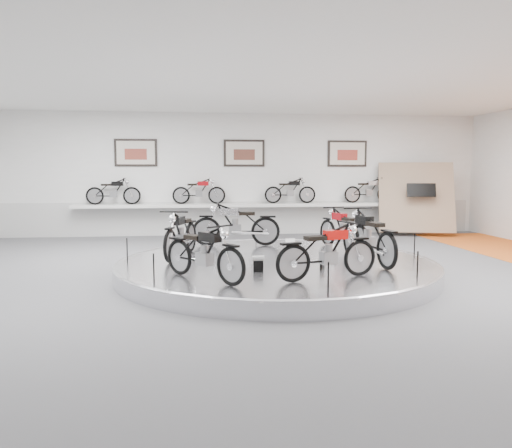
{
  "coord_description": "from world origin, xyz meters",
  "views": [
    {
      "loc": [
        -1.59,
        -9.54,
        2.09
      ],
      "look_at": [
        -0.37,
        0.6,
        1.02
      ],
      "focal_mm": 35.0,
      "sensor_mm": 36.0,
      "label": 1
    }
  ],
  "objects": [
    {
      "name": "platform_rim",
      "position": [
        0.0,
        0.3,
        0.27
      ],
      "size": [
        6.4,
        6.4,
        0.1
      ],
      "primitive_type": "torus",
      "color": "#B2B2BA",
      "rests_on": "display_platform"
    },
    {
      "name": "wall_front",
      "position": [
        0.0,
        -7.0,
        2.0
      ],
      "size": [
        16.0,
        0.0,
        16.0
      ],
      "primitive_type": "plane",
      "rotation": [
        -1.57,
        0.0,
        0.0
      ],
      "color": "white",
      "rests_on": "floor"
    },
    {
      "name": "shelf",
      "position": [
        0.0,
        6.7,
        1.0
      ],
      "size": [
        11.0,
        0.55,
        0.1
      ],
      "primitive_type": "cube",
      "color": "silver",
      "rests_on": "wall_back"
    },
    {
      "name": "dado_band",
      "position": [
        0.0,
        6.98,
        0.55
      ],
      "size": [
        15.68,
        0.04,
        1.1
      ],
      "primitive_type": "cube",
      "color": "#BCBCBA",
      "rests_on": "floor"
    },
    {
      "name": "display_panel",
      "position": [
        5.6,
        6.1,
        1.25
      ],
      "size": [
        2.56,
        1.52,
        2.3
      ],
      "primitive_type": "cube",
      "rotation": [
        -0.35,
        0.0,
        -0.26
      ],
      "color": "#8F745E",
      "rests_on": "floor"
    },
    {
      "name": "shelf_bike_a",
      "position": [
        -4.2,
        6.7,
        1.42
      ],
      "size": [
        1.22,
        0.43,
        0.73
      ],
      "primitive_type": null,
      "color": "black",
      "rests_on": "shelf"
    },
    {
      "name": "bike_c",
      "position": [
        -1.92,
        0.95,
        0.81
      ],
      "size": [
        1.07,
        1.82,
        1.01
      ],
      "primitive_type": null,
      "rotation": [
        0.0,
        0.0,
        4.42
      ],
      "color": "black",
      "rests_on": "display_platform"
    },
    {
      "name": "poster_right",
      "position": [
        3.5,
        6.96,
        2.7
      ],
      "size": [
        1.35,
        0.06,
        0.88
      ],
      "primitive_type": "cube",
      "color": "beige",
      "rests_on": "wall_back"
    },
    {
      "name": "shelf_bike_d",
      "position": [
        4.2,
        6.7,
        1.42
      ],
      "size": [
        1.22,
        0.43,
        0.73
      ],
      "primitive_type": null,
      "color": "#B7B7BD",
      "rests_on": "shelf"
    },
    {
      "name": "display_platform",
      "position": [
        0.0,
        0.3,
        0.15
      ],
      "size": [
        6.4,
        6.4,
        0.3
      ],
      "primitive_type": "cylinder",
      "color": "silver",
      "rests_on": "floor"
    },
    {
      "name": "bike_b",
      "position": [
        -0.64,
        2.44,
        0.83
      ],
      "size": [
        1.86,
        0.82,
        1.06
      ],
      "primitive_type": null,
      "rotation": [
        0.0,
        0.0,
        3.04
      ],
      "color": "#B7B7BD",
      "rests_on": "display_platform"
    },
    {
      "name": "ceiling",
      "position": [
        0.0,
        0.0,
        4.0
      ],
      "size": [
        16.0,
        16.0,
        0.0
      ],
      "primitive_type": "plane",
      "rotation": [
        3.14,
        0.0,
        0.0
      ],
      "color": "white",
      "rests_on": "wall_back"
    },
    {
      "name": "bike_a",
      "position": [
        1.76,
        1.53,
        0.79
      ],
      "size": [
        1.05,
        1.75,
        0.97
      ],
      "primitive_type": null,
      "rotation": [
        0.0,
        0.0,
        1.87
      ],
      "color": "maroon",
      "rests_on": "display_platform"
    },
    {
      "name": "poster_center",
      "position": [
        0.0,
        6.96,
        2.7
      ],
      "size": [
        1.35,
        0.06,
        0.88
      ],
      "primitive_type": "cube",
      "color": "beige",
      "rests_on": "wall_back"
    },
    {
      "name": "floor",
      "position": [
        0.0,
        0.0,
        0.0
      ],
      "size": [
        16.0,
        16.0,
        0.0
      ],
      "primitive_type": "plane",
      "color": "#535355",
      "rests_on": "ground"
    },
    {
      "name": "bike_e",
      "position": [
        0.57,
        -1.53,
        0.78
      ],
      "size": [
        1.72,
        1.01,
        0.95
      ],
      "primitive_type": null,
      "rotation": [
        0.0,
        0.0,
        6.57
      ],
      "color": "red",
      "rests_on": "display_platform"
    },
    {
      "name": "wall_back",
      "position": [
        0.0,
        7.0,
        2.0
      ],
      "size": [
        16.0,
        0.0,
        16.0
      ],
      "primitive_type": "plane",
      "rotation": [
        1.57,
        0.0,
        0.0
      ],
      "color": "white",
      "rests_on": "floor"
    },
    {
      "name": "bike_f",
      "position": [
        1.75,
        -0.18,
        0.84
      ],
      "size": [
        0.91,
        1.9,
        1.08
      ],
      "primitive_type": null,
      "rotation": [
        0.0,
        0.0,
        8.0
      ],
      "color": "black",
      "rests_on": "display_platform"
    },
    {
      "name": "poster_left",
      "position": [
        -3.5,
        6.96,
        2.7
      ],
      "size": [
        1.35,
        0.06,
        0.88
      ],
      "primitive_type": "cube",
      "color": "beige",
      "rests_on": "wall_back"
    },
    {
      "name": "shelf_bike_b",
      "position": [
        -1.5,
        6.7,
        1.42
      ],
      "size": [
        1.22,
        0.43,
        0.73
      ],
      "primitive_type": null,
      "color": "maroon",
      "rests_on": "shelf"
    },
    {
      "name": "shelf_bike_c",
      "position": [
        1.5,
        6.7,
        1.42
      ],
      "size": [
        1.22,
        0.43,
        0.73
      ],
      "primitive_type": null,
      "color": "black",
      "rests_on": "shelf"
    },
    {
      "name": "bike_d",
      "position": [
        -1.48,
        -1.37,
        0.77
      ],
      "size": [
        1.48,
        1.6,
        0.95
      ],
      "primitive_type": null,
      "rotation": [
        0.0,
        0.0,
        5.42
      ],
      "color": "black",
      "rests_on": "display_platform"
    }
  ]
}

